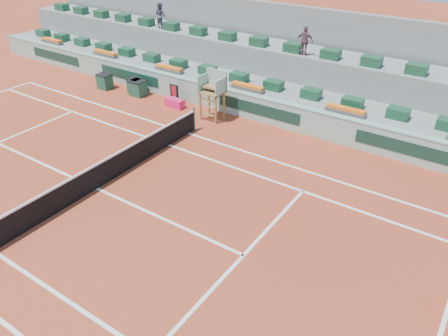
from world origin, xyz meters
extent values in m
plane|color=#9A351D|center=(0.00, 0.00, 0.00)|extent=(90.00, 90.00, 0.00)
cube|color=gray|center=(0.00, 10.70, 0.60)|extent=(36.00, 4.00, 1.20)
cube|color=gray|center=(0.00, 12.30, 1.30)|extent=(36.00, 2.40, 2.60)
cube|color=gray|center=(0.00, 13.90, 2.20)|extent=(36.00, 0.40, 4.40)
cube|color=#EF1F65|center=(-2.45, 7.49, 0.22)|extent=(1.00, 0.45, 0.45)
imported|color=#51515E|center=(-6.81, 11.70, 3.34)|extent=(0.81, 0.69, 1.47)
imported|color=#6F4A53|center=(2.71, 11.46, 3.31)|extent=(0.87, 0.46, 1.41)
cube|color=white|center=(0.00, 5.49, 0.01)|extent=(23.77, 0.12, 0.01)
cube|color=white|center=(0.00, 4.12, 0.01)|extent=(23.77, 0.12, 0.01)
cube|color=white|center=(6.40, 0.00, 0.01)|extent=(0.12, 8.23, 0.01)
cube|color=white|center=(0.00, 0.00, 0.01)|extent=(12.80, 0.12, 0.01)
cube|color=black|center=(0.00, 0.00, 0.46)|extent=(0.03, 11.87, 0.92)
cube|color=white|center=(0.00, 0.00, 0.95)|extent=(0.06, 11.87, 0.07)
cylinder|color=#214E36|center=(0.00, 5.94, 0.55)|extent=(0.10, 0.10, 1.10)
cube|color=#94BAAA|center=(0.00, 8.50, 0.60)|extent=(36.00, 0.30, 1.20)
cube|color=#81AE9B|center=(0.00, 8.50, 1.23)|extent=(36.00, 0.34, 0.06)
cube|color=#133428|center=(-13.00, 8.34, 0.65)|extent=(4.40, 0.02, 0.56)
cube|color=#133428|center=(-6.50, 8.34, 0.65)|extent=(4.40, 0.02, 0.56)
cube|color=#133428|center=(2.00, 8.34, 0.65)|extent=(4.40, 0.02, 0.56)
cube|color=#133428|center=(9.00, 8.34, 0.65)|extent=(4.40, 0.02, 0.56)
cube|color=olive|center=(-0.45, 7.05, 0.68)|extent=(0.08, 0.08, 1.35)
cube|color=olive|center=(0.45, 7.05, 0.68)|extent=(0.08, 0.08, 1.35)
cube|color=olive|center=(-0.45, 7.75, 0.68)|extent=(0.08, 0.08, 1.35)
cube|color=olive|center=(0.45, 7.75, 0.68)|extent=(0.08, 0.08, 1.35)
cube|color=olive|center=(0.00, 7.40, 1.39)|extent=(1.10, 0.90, 0.08)
cube|color=#94BAAA|center=(0.00, 7.78, 1.90)|extent=(1.10, 0.08, 1.00)
cube|color=#94BAAA|center=(-0.52, 7.40, 1.75)|extent=(0.06, 0.90, 0.80)
cube|color=#94BAAA|center=(0.52, 7.40, 1.75)|extent=(0.06, 0.90, 0.80)
cube|color=olive|center=(0.00, 7.50, 1.63)|extent=(0.80, 0.60, 0.08)
cube|color=olive|center=(0.00, 7.05, 0.35)|extent=(0.90, 0.08, 0.06)
cube|color=olive|center=(0.00, 7.05, 0.75)|extent=(0.90, 0.08, 0.06)
cube|color=olive|center=(0.00, 7.05, 1.10)|extent=(0.90, 0.08, 0.06)
cube|color=#17472A|center=(-16.00, 9.80, 1.42)|extent=(0.90, 0.60, 0.44)
cube|color=#17472A|center=(-14.00, 9.80, 1.42)|extent=(0.90, 0.60, 0.44)
cube|color=#17472A|center=(-12.00, 9.80, 1.42)|extent=(0.90, 0.60, 0.44)
cube|color=#17472A|center=(-10.00, 9.80, 1.42)|extent=(0.90, 0.60, 0.44)
cube|color=#17472A|center=(-8.00, 9.80, 1.42)|extent=(0.90, 0.60, 0.44)
cube|color=#17472A|center=(-6.00, 9.80, 1.42)|extent=(0.90, 0.60, 0.44)
cube|color=#17472A|center=(-4.00, 9.80, 1.42)|extent=(0.90, 0.60, 0.44)
cube|color=#17472A|center=(-2.00, 9.80, 1.42)|extent=(0.90, 0.60, 0.44)
cube|color=#17472A|center=(0.00, 9.80, 1.42)|extent=(0.90, 0.60, 0.44)
cube|color=#17472A|center=(2.00, 9.80, 1.42)|extent=(0.90, 0.60, 0.44)
cube|color=#17472A|center=(4.00, 9.80, 1.42)|extent=(0.90, 0.60, 0.44)
cube|color=#17472A|center=(6.00, 9.80, 1.42)|extent=(0.90, 0.60, 0.44)
cube|color=#17472A|center=(8.00, 9.80, 1.42)|extent=(0.90, 0.60, 0.44)
cube|color=#17472A|center=(-16.00, 11.70, 2.82)|extent=(0.90, 0.60, 0.44)
cube|color=#17472A|center=(-14.00, 11.70, 2.82)|extent=(0.90, 0.60, 0.44)
cube|color=#17472A|center=(-12.00, 11.70, 2.82)|extent=(0.90, 0.60, 0.44)
cube|color=#17472A|center=(-10.00, 11.70, 2.82)|extent=(0.90, 0.60, 0.44)
cube|color=#17472A|center=(-8.00, 11.70, 2.82)|extent=(0.90, 0.60, 0.44)
cube|color=#17472A|center=(-6.00, 11.70, 2.82)|extent=(0.90, 0.60, 0.44)
cube|color=#17472A|center=(-4.00, 11.70, 2.82)|extent=(0.90, 0.60, 0.44)
cube|color=#17472A|center=(-2.00, 11.70, 2.82)|extent=(0.90, 0.60, 0.44)
cube|color=#17472A|center=(0.00, 11.70, 2.82)|extent=(0.90, 0.60, 0.44)
cube|color=#17472A|center=(2.00, 11.70, 2.82)|extent=(0.90, 0.60, 0.44)
cube|color=#17472A|center=(4.00, 11.70, 2.82)|extent=(0.90, 0.60, 0.44)
cube|color=#17472A|center=(6.00, 11.70, 2.82)|extent=(0.90, 0.60, 0.44)
cube|color=#17472A|center=(8.00, 11.70, 2.82)|extent=(0.90, 0.60, 0.44)
cube|color=#525252|center=(-14.00, 9.00, 1.28)|extent=(1.80, 0.36, 0.16)
cube|color=orange|center=(-14.00, 9.00, 1.42)|extent=(1.70, 0.32, 0.12)
cube|color=#525252|center=(-9.00, 9.00, 1.28)|extent=(1.80, 0.36, 0.16)
cube|color=orange|center=(-9.00, 9.00, 1.42)|extent=(1.70, 0.32, 0.12)
cube|color=#525252|center=(-4.00, 9.00, 1.28)|extent=(1.80, 0.36, 0.16)
cube|color=orange|center=(-4.00, 9.00, 1.42)|extent=(1.70, 0.32, 0.12)
cube|color=#525252|center=(1.00, 9.00, 1.28)|extent=(1.80, 0.36, 0.16)
cube|color=orange|center=(1.00, 9.00, 1.42)|extent=(1.70, 0.32, 0.12)
cube|color=#525252|center=(6.00, 9.00, 1.28)|extent=(1.80, 0.36, 0.16)
cube|color=orange|center=(6.00, 9.00, 1.42)|extent=(1.70, 0.32, 0.12)
cube|color=#184934|center=(-5.15, 7.62, 0.40)|extent=(0.80, 0.68, 0.80)
cube|color=black|center=(-5.15, 7.62, 0.82)|extent=(0.84, 0.73, 0.04)
cube|color=#184934|center=(-5.52, 7.80, 0.40)|extent=(0.71, 0.61, 0.80)
cube|color=black|center=(-5.52, 7.80, 0.82)|extent=(0.75, 0.65, 0.04)
cube|color=#184934|center=(-7.44, 7.34, 0.40)|extent=(0.73, 0.63, 0.80)
cube|color=black|center=(-7.44, 7.34, 0.82)|extent=(0.77, 0.67, 0.04)
cube|color=black|center=(-2.96, 7.86, 0.50)|extent=(0.09, 0.09, 1.00)
cube|color=black|center=(-2.56, 7.86, 0.50)|extent=(0.09, 0.09, 1.00)
cube|color=black|center=(-2.76, 7.86, 1.00)|extent=(0.55, 0.07, 0.06)
cube|color=red|center=(-2.76, 7.84, 0.70)|extent=(0.41, 0.04, 0.56)
camera|label=1|loc=(11.42, -8.47, 9.04)|focal=35.00mm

